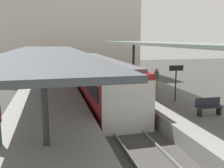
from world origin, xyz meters
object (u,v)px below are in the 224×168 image
commuter_train (98,79)px  platform_sign (176,75)px  litter_bin (149,81)px  platform_bench (209,106)px  passenger_mid_platform (156,79)px

commuter_train → platform_sign: 6.60m
commuter_train → litter_bin: 4.18m
commuter_train → platform_bench: bearing=-64.0°
platform_bench → platform_sign: size_ratio=0.63×
platform_sign → litter_bin: platform_sign is taller
platform_sign → passenger_mid_platform: size_ratio=1.40×
platform_sign → litter_bin: 5.22m
commuter_train → platform_sign: size_ratio=7.09×
commuter_train → platform_sign: (3.74, -5.36, 0.90)m
commuter_train → passenger_mid_platform: bearing=-22.2°
platform_bench → litter_bin: (0.12, 7.94, -0.06)m
commuter_train → passenger_mid_platform: size_ratio=9.89×
platform_bench → passenger_mid_platform: passenger_mid_platform is taller
passenger_mid_platform → litter_bin: bearing=89.9°
litter_bin → passenger_mid_platform: 1.44m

